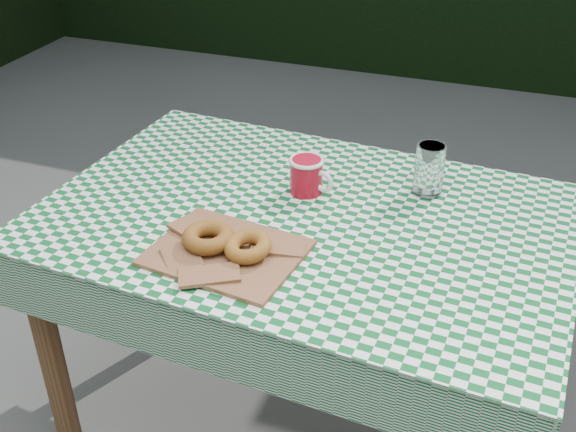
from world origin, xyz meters
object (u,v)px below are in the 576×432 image
Objects in this scene: table at (302,340)px; coffee_mug at (306,176)px; drinking_glass at (429,170)px; paper_bag at (227,251)px.

coffee_mug reaches higher than table.
drinking_glass reaches higher than table.
drinking_glass is (0.35, 0.40, 0.05)m from paper_bag.
coffee_mug reaches higher than paper_bag.
coffee_mug is at bearing 76.72° from paper_bag.
drinking_glass is (0.27, 0.09, 0.02)m from coffee_mug.
drinking_glass is (0.25, 0.19, 0.44)m from table.
paper_bag is 1.95× the size of coffee_mug.
table is 7.53× the size of coffee_mug.
paper_bag is at bearing -86.35° from coffee_mug.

